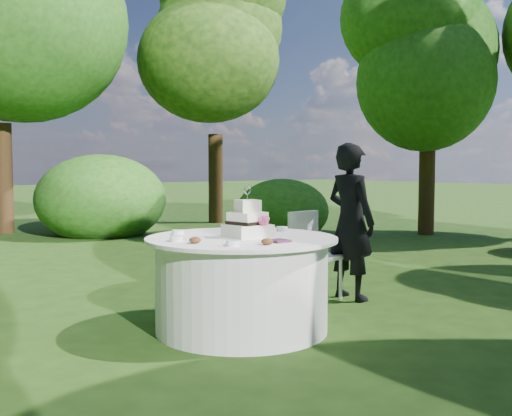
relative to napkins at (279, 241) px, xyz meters
The scene contains 9 objects.
ground 0.89m from the napkins, 93.56° to the left, with size 80.00×80.00×0.00m, color #203B10.
napkins is the anchor object (origin of this frame).
feather_plume 0.29m from the napkins, 164.61° to the left, with size 0.48×0.07×0.01m, color white.
guest 1.68m from the napkins, 24.23° to the left, with size 0.58×0.38×1.58m, color black.
table 0.59m from the napkins, 93.56° to the left, with size 1.56×1.56×0.77m.
cake 0.42m from the napkins, 87.74° to the left, with size 0.34×0.35×0.43m.
chair 1.56m from the napkins, 37.40° to the left, with size 0.46×0.45×0.89m.
votives 0.58m from the napkins, 97.08° to the left, with size 1.21×0.96×0.04m.
petal_cups 0.40m from the napkins, 109.57° to the left, with size 0.95×1.03×0.05m.
Camera 1 is at (-2.89, -3.88, 1.34)m, focal length 42.00 mm.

